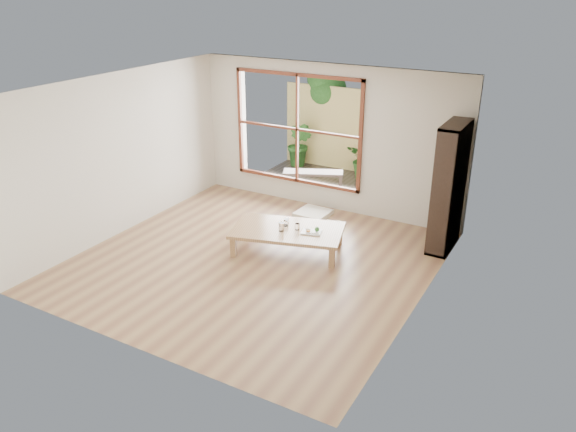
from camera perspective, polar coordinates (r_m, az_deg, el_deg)
name	(u,v)px	position (r m, az deg, el deg)	size (l,w,h in m)	color
ground	(255,260)	(8.50, -3.33, -4.53)	(5.00, 5.00, 0.00)	#A48052
low_table	(288,231)	(8.65, -0.04, -1.58)	(1.88, 1.38, 0.37)	tan
floor_cushion	(313,213)	(10.03, 2.58, 0.26)	(0.55, 0.55, 0.08)	white
bookshelf	(449,187)	(8.88, 16.04, 2.82)	(0.32, 0.89, 1.98)	black
glass_tall	(281,227)	(8.53, -0.69, -1.10)	(0.08, 0.08, 0.14)	silver
glass_mid	(297,227)	(8.58, 0.94, -1.09)	(0.07, 0.07, 0.10)	silver
glass_short	(287,221)	(8.79, -0.14, -0.53)	(0.07, 0.07, 0.09)	silver
glass_small	(286,223)	(8.71, -0.22, -0.73)	(0.07, 0.07, 0.09)	silver
food_tray	(312,231)	(8.50, 2.50, -1.57)	(0.34, 0.28, 0.09)	white
deck	(323,183)	(11.62, 3.60, 3.33)	(2.80, 2.00, 0.05)	#342C26
garden_bench	(313,174)	(11.12, 2.56, 4.25)	(1.21, 0.80, 0.37)	black
bamboo_fence	(345,130)	(12.22, 5.78, 8.69)	(2.80, 0.06, 1.80)	tan
shrub_right	(368,159)	(11.71, 8.11, 5.76)	(0.81, 0.70, 0.90)	#2B5F23
shrub_left	(300,144)	(12.45, 1.20, 7.32)	(0.56, 0.45, 1.02)	#2B5F23
garden_tree	(323,91)	(12.61, 3.61, 12.59)	(1.04, 0.85, 2.22)	#4C3D2D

